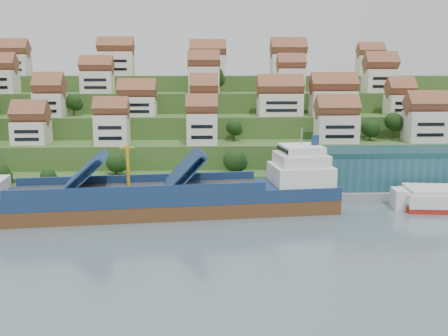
{
  "coord_description": "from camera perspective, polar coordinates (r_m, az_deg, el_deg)",
  "views": [
    {
      "loc": [
        1.14,
        -111.73,
        31.79
      ],
      "look_at": [
        6.65,
        14.0,
        8.0
      ],
      "focal_mm": 40.0,
      "sensor_mm": 36.0,
      "label": 1
    }
  ],
  "objects": [
    {
      "name": "hillside",
      "position": [
        216.32,
        -2.81,
        5.09
      ],
      "size": [
        260.0,
        128.0,
        31.0
      ],
      "color": "#2D4C1E",
      "rests_on": "ground"
    },
    {
      "name": "quay",
      "position": [
        131.75,
        5.8,
        -2.82
      ],
      "size": [
        180.0,
        14.0,
        2.2
      ],
      "primitive_type": "cube",
      "color": "gray",
      "rests_on": "ground"
    },
    {
      "name": "flagpole",
      "position": [
        125.41,
        5.32,
        -0.8
      ],
      "size": [
        1.28,
        0.16,
        8.0
      ],
      "color": "gray",
      "rests_on": "quay"
    },
    {
      "name": "ground",
      "position": [
        116.17,
        -2.99,
        -5.19
      ],
      "size": [
        300.0,
        300.0,
        0.0
      ],
      "primitive_type": "plane",
      "color": "slate",
      "rests_on": "ground"
    },
    {
      "name": "hillside_village",
      "position": [
        173.91,
        -2.89,
        8.43
      ],
      "size": [
        156.5,
        61.58,
        29.14
      ],
      "color": "silver",
      "rests_on": "ground"
    },
    {
      "name": "warehouse",
      "position": [
        140.58,
        18.74,
        0.06
      ],
      "size": [
        60.0,
        15.0,
        10.0
      ],
      "primitive_type": "cube",
      "color": "#23525F",
      "rests_on": "quay"
    },
    {
      "name": "hillside_trees",
      "position": [
        157.35,
        -5.2,
        5.22
      ],
      "size": [
        140.35,
        62.76,
        31.93
      ],
      "color": "#193712",
      "rests_on": "ground"
    },
    {
      "name": "cargo_ship",
      "position": [
        115.48,
        -7.35,
        -3.51
      ],
      "size": [
        88.08,
        22.75,
        19.44
      ],
      "rotation": [
        0.0,
        0.0,
        0.11
      ],
      "color": "#57351A",
      "rests_on": "ground"
    }
  ]
}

